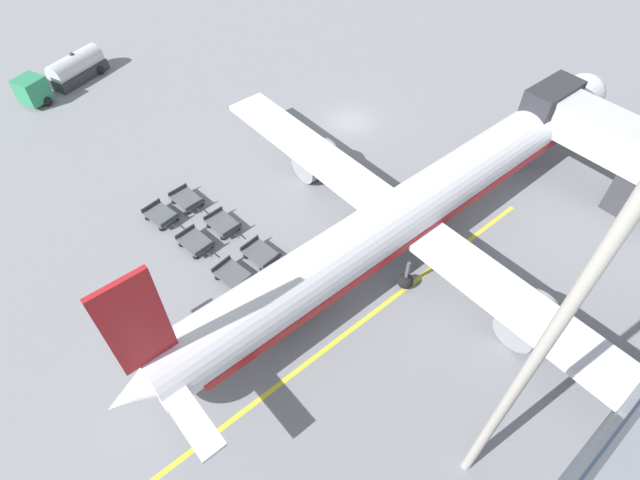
{
  "coord_description": "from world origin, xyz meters",
  "views": [
    {
      "loc": [
        28.0,
        -27.91,
        27.26
      ],
      "look_at": [
        10.28,
        -12.55,
        1.13
      ],
      "focal_mm": 28.0,
      "sensor_mm": 36.0,
      "label": 1
    }
  ],
  "objects": [
    {
      "name": "ground_plane",
      "position": [
        0.0,
        0.0,
        0.0
      ],
      "size": [
        500.0,
        500.0,
        0.0
      ],
      "primitive_type": "plane",
      "color": "gray"
    },
    {
      "name": "airplane",
      "position": [
        13.72,
        -6.72,
        3.18
      ],
      "size": [
        38.78,
        45.68,
        11.25
      ],
      "color": "white",
      "rests_on": "ground_plane"
    },
    {
      "name": "fuel_tanker_primary",
      "position": [
        -23.34,
        -17.09,
        1.23
      ],
      "size": [
        5.36,
        9.71,
        2.84
      ],
      "color": "#2D8C5B",
      "rests_on": "ground_plane"
    },
    {
      "name": "baggage_dolly_row_near_col_a",
      "position": [
        0.07,
        -19.61,
        0.48
      ],
      "size": [
        3.24,
        2.05,
        0.92
      ],
      "color": "#515459",
      "rests_on": "ground_plane"
    },
    {
      "name": "baggage_dolly_row_near_col_b",
      "position": [
        4.14,
        -19.09,
        0.48
      ],
      "size": [
        3.22,
        1.97,
        0.92
      ],
      "color": "#515459",
      "rests_on": "ground_plane"
    },
    {
      "name": "baggage_dolly_row_near_col_c",
      "position": [
        8.39,
        -18.73,
        0.48
      ],
      "size": [
        3.23,
        2.03,
        0.92
      ],
      "color": "#515459",
      "rests_on": "ground_plane"
    },
    {
      "name": "baggage_dolly_row_near_col_d",
      "position": [
        12.34,
        -18.3,
        0.48
      ],
      "size": [
        3.21,
        1.95,
        0.92
      ],
      "color": "#515459",
      "rests_on": "ground_plane"
    },
    {
      "name": "baggage_dolly_row_mid_a_col_a",
      "position": [
        -0.15,
        -17.24,
        0.48
      ],
      "size": [
        3.2,
        1.93,
        0.92
      ],
      "color": "#515459",
      "rests_on": "ground_plane"
    },
    {
      "name": "baggage_dolly_row_mid_a_col_b",
      "position": [
        3.9,
        -16.57,
        0.48
      ],
      "size": [
        3.19,
        1.91,
        0.92
      ],
      "color": "#515459",
      "rests_on": "ground_plane"
    },
    {
      "name": "baggage_dolly_row_mid_a_col_c",
      "position": [
        8.11,
        -16.18,
        0.48
      ],
      "size": [
        3.22,
        1.99,
        0.92
      ],
      "color": "#515459",
      "rests_on": "ground_plane"
    },
    {
      "name": "baggage_dolly_row_mid_a_col_d",
      "position": [
        12.09,
        -15.75,
        0.48
      ],
      "size": [
        3.19,
        1.92,
        0.92
      ],
      "color": "#515459",
      "rests_on": "ground_plane"
    },
    {
      "name": "apron_light_mast",
      "position": [
        26.47,
        -16.51,
        16.19
      ],
      "size": [
        2.0,
        0.7,
        27.71
      ],
      "color": "#ADA89E",
      "rests_on": "ground_plane"
    },
    {
      "name": "stand_guidance_stripe",
      "position": [
        16.56,
        -16.52,
        0.0
      ],
      "size": [
        0.7,
        36.56,
        0.01
      ],
      "color": "yellow",
      "rests_on": "ground_plane"
    }
  ]
}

